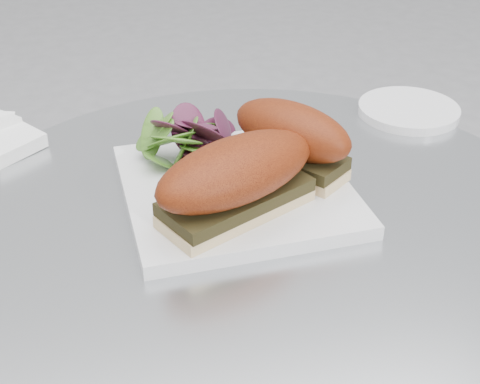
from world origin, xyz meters
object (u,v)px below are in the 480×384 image
at_px(plate, 236,189).
at_px(saucer, 409,110).
at_px(sandwich_right, 292,137).
at_px(sandwich_left, 236,178).

xyz_separation_m(plate, saucer, (0.28, 0.15, -0.00)).
height_order(sandwich_right, saucer, sandwich_right).
relative_size(plate, sandwich_right, 1.52).
relative_size(sandwich_left, sandwich_right, 1.28).
distance_m(plate, saucer, 0.32).
bearing_deg(sandwich_right, saucer, 85.53).
xyz_separation_m(sandwich_left, sandwich_right, (0.08, 0.07, 0.00)).
distance_m(sandwich_left, sandwich_right, 0.11).
bearing_deg(sandwich_left, sandwich_right, 16.02).
height_order(sandwich_left, sandwich_right, same).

